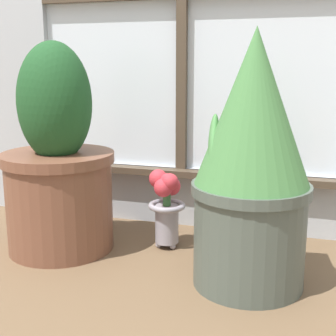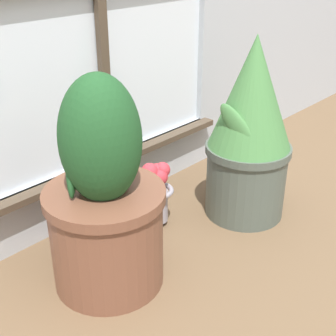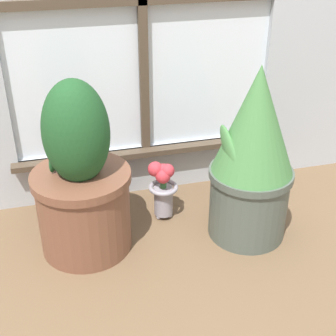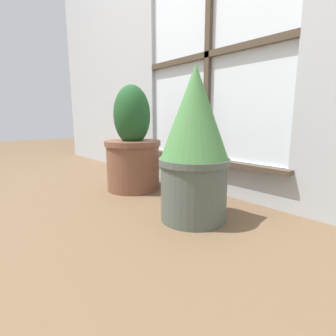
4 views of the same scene
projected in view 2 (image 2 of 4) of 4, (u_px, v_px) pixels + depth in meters
The scene contains 4 objects.
ground_plane at pixel (224, 262), 1.56m from camera, with size 10.00×10.00×0.00m, color brown.
potted_plant_left at pixel (105, 204), 1.36m from camera, with size 0.36×0.36×0.67m.
potted_plant_right at pixel (250, 131), 1.69m from camera, with size 0.32×0.32×0.69m.
flower_vase at pixel (156, 186), 1.70m from camera, with size 0.12×0.12×0.26m.
Camera 2 is at (-1.04, -0.72, 0.98)m, focal length 50.00 mm.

